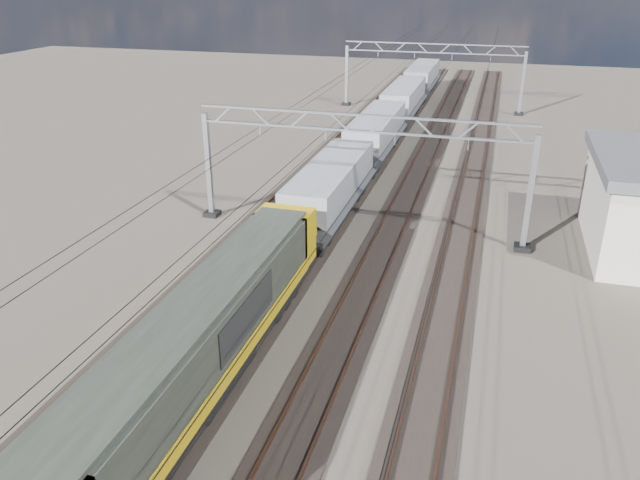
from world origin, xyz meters
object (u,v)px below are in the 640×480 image
(catenary_gantry_far, at_px, (432,74))
(hopper_wagon_lead, at_px, (331,187))
(locomotive, at_px, (204,337))
(hopper_wagon_mid, at_px, (376,133))
(hopper_wagon_third, at_px, (404,100))
(catenary_gantry_mid, at_px, (359,169))
(hopper_wagon_fourth, at_px, (422,78))

(catenary_gantry_far, distance_m, hopper_wagon_lead, 34.86)
(locomotive, height_order, hopper_wagon_mid, locomotive)
(catenary_gantry_far, distance_m, hopper_wagon_third, 6.88)
(catenary_gantry_mid, height_order, locomotive, catenary_gantry_mid)
(hopper_wagon_third, bearing_deg, catenary_gantry_mid, -86.14)
(hopper_wagon_lead, xyz_separation_m, hopper_wagon_fourth, (0.00, 42.60, 0.00))
(hopper_wagon_mid, height_order, hopper_wagon_third, same)
(catenary_gantry_mid, height_order, hopper_wagon_mid, catenary_gantry_mid)
(hopper_wagon_mid, xyz_separation_m, hopper_wagon_third, (0.00, 14.20, 0.00))
(locomotive, relative_size, hopper_wagon_fourth, 1.62)
(catenary_gantry_mid, height_order, hopper_wagon_fourth, catenary_gantry_mid)
(hopper_wagon_lead, relative_size, hopper_wagon_fourth, 1.00)
(catenary_gantry_far, relative_size, hopper_wagon_mid, 1.53)
(catenary_gantry_mid, xyz_separation_m, locomotive, (-2.00, -16.46, -1.58))
(hopper_wagon_mid, relative_size, hopper_wagon_fourth, 1.00)
(catenary_gantry_mid, height_order, hopper_wagon_lead, catenary_gantry_mid)
(hopper_wagon_lead, bearing_deg, catenary_gantry_far, 86.71)
(locomotive, height_order, hopper_wagon_fourth, locomotive)
(catenary_gantry_mid, xyz_separation_m, catenary_gantry_far, (0.00, 36.00, 0.00))
(locomotive, distance_m, hopper_wagon_fourth, 60.30)
(hopper_wagon_lead, relative_size, hopper_wagon_third, 1.00)
(catenary_gantry_far, height_order, hopper_wagon_lead, catenary_gantry_far)
(catenary_gantry_mid, xyz_separation_m, hopper_wagon_third, (-2.00, 29.64, -1.67))
(locomotive, bearing_deg, hopper_wagon_fourth, 90.00)
(hopper_wagon_mid, bearing_deg, hopper_wagon_lead, -90.00)
(locomotive, relative_size, hopper_wagon_mid, 1.62)
(hopper_wagon_lead, distance_m, hopper_wagon_mid, 14.20)
(hopper_wagon_third, bearing_deg, hopper_wagon_mid, -90.00)
(catenary_gantry_far, xyz_separation_m, hopper_wagon_mid, (-2.00, -20.56, -1.67))
(locomotive, relative_size, hopper_wagon_lead, 1.62)
(catenary_gantry_mid, relative_size, hopper_wagon_lead, 1.53)
(locomotive, bearing_deg, hopper_wagon_lead, 90.00)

